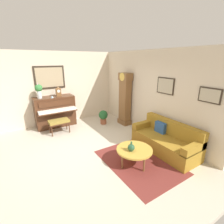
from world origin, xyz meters
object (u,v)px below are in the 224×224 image
object	(u,v)px
mantel_clock	(58,92)
green_jug	(131,147)
piano	(55,111)
potted_plant	(103,116)
couch	(166,140)
coffee_table	(134,150)
piano_bench	(59,122)
teacup	(52,97)
grandfather_clock	(125,101)
flower_vase	(39,90)

from	to	relation	value
mantel_clock	green_jug	bearing A→B (deg)	10.92
piano	potted_plant	bearing A→B (deg)	63.96
couch	potted_plant	xyz separation A→B (m)	(-2.71, -0.50, 0.01)
coffee_table	potted_plant	xyz separation A→B (m)	(-2.73, 0.66, -0.06)
piano_bench	mantel_clock	size ratio (longest dim) A/B	1.84
teacup	green_jug	bearing A→B (deg)	15.87
piano_bench	potted_plant	distance (m)	1.73
potted_plant	piano_bench	bearing A→B (deg)	-92.69
potted_plant	grandfather_clock	bearing A→B (deg)	59.01
coffee_table	teacup	distance (m)	3.64
piano	coffee_table	distance (m)	3.68
teacup	flower_vase	bearing A→B (deg)	-112.12
piano	potted_plant	size ratio (longest dim) A/B	2.57
grandfather_clock	coffee_table	world-z (taller)	grandfather_clock
piano	coffee_table	world-z (taller)	piano
couch	grandfather_clock	bearing A→B (deg)	174.23
coffee_table	green_jug	xyz separation A→B (m)	(0.02, -0.12, 0.12)
coffee_table	flower_vase	xyz separation A→B (m)	(-3.54, -1.48, 1.10)
flower_vase	potted_plant	xyz separation A→B (m)	(0.81, 2.13, -1.16)
coffee_table	green_jug	distance (m)	0.17
coffee_table	flower_vase	bearing A→B (deg)	-157.34
mantel_clock	teacup	distance (m)	0.35
couch	flower_vase	size ratio (longest dim) A/B	3.28
piano_bench	teacup	bearing A→B (deg)	-178.34
flower_vase	potted_plant	world-z (taller)	flower_vase
mantel_clock	grandfather_clock	bearing A→B (deg)	60.44
mantel_clock	potted_plant	world-z (taller)	mantel_clock
mantel_clock	couch	bearing A→B (deg)	29.23
coffee_table	green_jug	bearing A→B (deg)	-80.53
piano	grandfather_clock	size ratio (longest dim) A/B	0.71
coffee_table	potted_plant	distance (m)	2.81
piano	piano_bench	xyz separation A→B (m)	(0.73, -0.07, -0.18)
green_jug	piano_bench	bearing A→B (deg)	-161.45
flower_vase	piano	bearing A→B (deg)	90.13
piano_bench	teacup	world-z (taller)	teacup
coffee_table	mantel_clock	world-z (taller)	mantel_clock
couch	piano	bearing A→B (deg)	-148.48
grandfather_clock	teacup	xyz separation A→B (m)	(-1.09, -2.48, 0.22)
piano_bench	grandfather_clock	xyz separation A→B (m)	(0.52, 2.46, 0.56)
green_jug	mantel_clock	bearing A→B (deg)	-169.08
piano_bench	potted_plant	bearing A→B (deg)	87.31
piano_bench	potted_plant	world-z (taller)	potted_plant
flower_vase	grandfather_clock	bearing A→B (deg)	66.49
couch	potted_plant	bearing A→B (deg)	-169.50
piano	potted_plant	distance (m)	1.86
grandfather_clock	green_jug	bearing A→B (deg)	-33.21
grandfather_clock	green_jug	size ratio (longest dim) A/B	8.46
grandfather_clock	green_jug	distance (m)	2.80
piano_bench	flower_vase	size ratio (longest dim) A/B	1.21
grandfather_clock	mantel_clock	distance (m)	2.55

